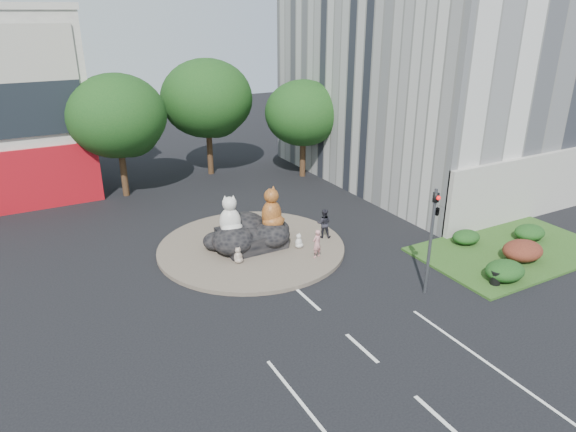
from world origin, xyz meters
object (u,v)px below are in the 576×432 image
at_px(litter_bin, 496,278).
at_px(cat_tabby, 271,207).
at_px(pedestrian_dark, 324,223).
at_px(pedestrian_pink, 317,244).
at_px(cat_white, 230,215).
at_px(kitten_calico, 238,255).
at_px(kitten_white, 299,240).

bearing_deg(litter_bin, cat_tabby, 128.56).
bearing_deg(pedestrian_dark, litter_bin, 150.88).
xyz_separation_m(pedestrian_pink, pedestrian_dark, (1.64, 1.93, 0.07)).
xyz_separation_m(cat_white, litter_bin, (9.40, -9.19, -1.73)).
distance_m(cat_white, cat_tabby, 2.29).
height_order(cat_tabby, litter_bin, cat_tabby).
distance_m(cat_tabby, kitten_calico, 3.29).
bearing_deg(cat_tabby, pedestrian_pink, -98.76).
height_order(pedestrian_dark, litter_bin, pedestrian_dark).
xyz_separation_m(kitten_white, pedestrian_dark, (1.88, 0.48, 0.42)).
distance_m(cat_tabby, pedestrian_dark, 3.19).
relative_size(kitten_calico, litter_bin, 1.29).
bearing_deg(pedestrian_pink, kitten_white, -96.64).
bearing_deg(pedestrian_dark, kitten_white, 47.62).
xyz_separation_m(cat_tabby, pedestrian_dark, (2.85, -0.76, -1.22)).
distance_m(pedestrian_dark, litter_bin, 9.24).
distance_m(cat_white, litter_bin, 13.26).
relative_size(kitten_white, pedestrian_pink, 0.55).
bearing_deg(cat_white, cat_tabby, 14.23).
xyz_separation_m(kitten_white, litter_bin, (6.15, -7.69, -0.17)).
relative_size(pedestrian_dark, litter_bin, 2.54).
bearing_deg(kitten_calico, pedestrian_dark, 12.75).
distance_m(cat_white, kitten_white, 3.90).
xyz_separation_m(pedestrian_dark, litter_bin, (4.27, -8.17, -0.58)).
distance_m(cat_white, kitten_calico, 2.21).
distance_m(kitten_white, pedestrian_pink, 1.51).
height_order(cat_white, cat_tabby, cat_tabby).
relative_size(cat_tabby, kitten_white, 2.79).
relative_size(kitten_white, pedestrian_dark, 0.50).
xyz_separation_m(kitten_calico, kitten_white, (3.52, 0.05, -0.01)).
height_order(pedestrian_pink, pedestrian_dark, pedestrian_dark).
bearing_deg(litter_bin, cat_white, 135.65).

